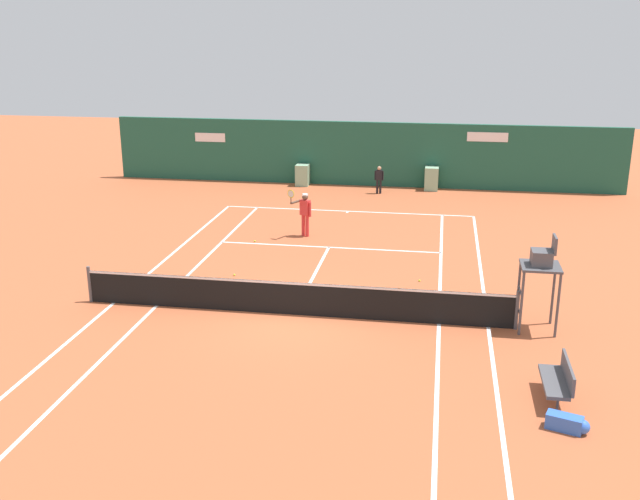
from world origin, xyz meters
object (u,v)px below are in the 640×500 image
at_px(ball_kid_left_post, 379,178).
at_px(tennis_ball_mid_court, 255,241).
at_px(player_bench, 559,378).
at_px(tennis_ball_near_service_line, 234,275).
at_px(player_on_baseline, 305,211).
at_px(equipment_bag, 569,424).
at_px(tennis_ball_by_sideline, 419,281).
at_px(umpire_chair, 541,266).

distance_m(ball_kid_left_post, tennis_ball_mid_court, 9.52).
xyz_separation_m(player_bench, tennis_ball_near_service_line, (-9.07, 6.60, -0.48)).
bearing_deg(player_on_baseline, tennis_ball_near_service_line, 100.93).
bearing_deg(player_on_baseline, equipment_bag, 148.38).
height_order(ball_kid_left_post, tennis_ball_near_service_line, ball_kid_left_post).
height_order(player_bench, tennis_ball_by_sideline, player_bench).
xyz_separation_m(ball_kid_left_post, tennis_ball_mid_court, (-3.80, -8.69, -0.72)).
distance_m(player_on_baseline, ball_kid_left_post, 7.92).
bearing_deg(umpire_chair, player_bench, -179.50).
height_order(umpire_chair, player_bench, umpire_chair).
relative_size(equipment_bag, tennis_ball_near_service_line, 12.58).
distance_m(tennis_ball_mid_court, tennis_ball_near_service_line, 3.77).
distance_m(umpire_chair, equipment_bag, 5.33).
distance_m(player_on_baseline, tennis_ball_mid_court, 2.20).
height_order(player_bench, equipment_bag, player_bench).
bearing_deg(tennis_ball_by_sideline, tennis_ball_near_service_line, -175.80).
bearing_deg(umpire_chair, ball_kid_left_post, 19.94).
height_order(tennis_ball_by_sideline, tennis_ball_near_service_line, same).
xyz_separation_m(player_bench, ball_kid_left_post, (-5.55, 19.05, 0.24)).
distance_m(umpire_chair, tennis_ball_near_service_line, 9.60).
xyz_separation_m(player_bench, tennis_ball_by_sideline, (-3.20, 7.03, -0.48)).
bearing_deg(umpire_chair, tennis_ball_by_sideline, 44.70).
height_order(player_bench, ball_kid_left_post, ball_kid_left_post).
bearing_deg(ball_kid_left_post, tennis_ball_by_sideline, 104.01).
distance_m(player_bench, ball_kid_left_post, 19.84).
height_order(umpire_chair, tennis_ball_by_sideline, umpire_chair).
height_order(player_on_baseline, ball_kid_left_post, player_on_baseline).
height_order(umpire_chair, tennis_ball_mid_court, umpire_chair).
bearing_deg(tennis_ball_near_service_line, equipment_bag, -40.75).
bearing_deg(player_bench, tennis_ball_by_sideline, 24.46).
bearing_deg(tennis_ball_near_service_line, player_bench, -36.05).
distance_m(tennis_ball_by_sideline, tennis_ball_near_service_line, 5.88).
bearing_deg(ball_kid_left_post, tennis_ball_near_service_line, 77.16).
relative_size(player_on_baseline, tennis_ball_by_sideline, 27.41).
bearing_deg(player_bench, ball_kid_left_post, 16.26).
relative_size(umpire_chair, equipment_bag, 3.02).
xyz_separation_m(player_bench, tennis_ball_mid_court, (-9.36, 10.35, -0.48)).
distance_m(equipment_bag, tennis_ball_by_sideline, 8.90).
bearing_deg(tennis_ball_mid_court, tennis_ball_near_service_line, -85.57).
distance_m(tennis_ball_by_sideline, tennis_ball_mid_court, 7.00).
relative_size(tennis_ball_by_sideline, tennis_ball_mid_court, 1.00).
height_order(tennis_ball_by_sideline, tennis_ball_mid_court, same).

